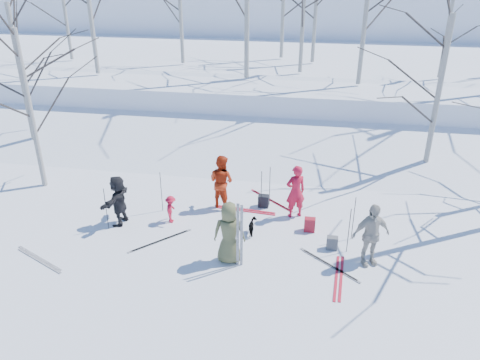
% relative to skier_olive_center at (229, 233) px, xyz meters
% --- Properties ---
extents(ground, '(120.00, 120.00, 0.00)m').
position_rel_skier_olive_center_xyz_m(ground, '(-0.11, 0.78, -0.86)').
color(ground, white).
rests_on(ground, ground).
extents(snow_ramp, '(70.00, 9.49, 4.12)m').
position_rel_skier_olive_center_xyz_m(snow_ramp, '(-0.11, 7.78, -0.71)').
color(snow_ramp, white).
rests_on(snow_ramp, ground).
extents(snow_plateau, '(70.00, 18.00, 2.20)m').
position_rel_skier_olive_center_xyz_m(snow_plateau, '(-0.11, 17.78, 0.14)').
color(snow_plateau, white).
rests_on(snow_plateau, ground).
extents(far_hill, '(90.00, 30.00, 6.00)m').
position_rel_skier_olive_center_xyz_m(far_hill, '(-0.11, 38.78, 1.14)').
color(far_hill, white).
rests_on(far_hill, ground).
extents(skier_olive_center, '(0.88, 0.62, 1.72)m').
position_rel_skier_olive_center_xyz_m(skier_olive_center, '(0.00, 0.00, 0.00)').
color(skier_olive_center, '#515432').
rests_on(skier_olive_center, ground).
extents(skier_red_north, '(0.74, 0.64, 1.71)m').
position_rel_skier_olive_center_xyz_m(skier_red_north, '(1.54, 2.68, -0.00)').
color(skier_red_north, red).
rests_on(skier_red_north, ground).
extents(skier_redor_behind, '(1.07, 0.98, 1.77)m').
position_rel_skier_olive_center_xyz_m(skier_redor_behind, '(-0.82, 2.92, 0.03)').
color(skier_redor_behind, '#B12A0D').
rests_on(skier_redor_behind, ground).
extents(skier_red_seated, '(0.36, 0.58, 0.87)m').
position_rel_skier_olive_center_xyz_m(skier_red_seated, '(-2.13, 1.68, -0.42)').
color(skier_red_seated, red).
rests_on(skier_red_seated, ground).
extents(skier_cream_east, '(1.11, 0.80, 1.75)m').
position_rel_skier_olive_center_xyz_m(skier_cream_east, '(3.60, 0.50, 0.02)').
color(skier_cream_east, beige).
rests_on(skier_cream_east, ground).
extents(skier_grey_west, '(0.59, 1.48, 1.56)m').
position_rel_skier_olive_center_xyz_m(skier_grey_west, '(-3.62, 1.35, -0.08)').
color(skier_grey_west, black).
rests_on(skier_grey_west, ground).
extents(dog, '(0.34, 0.58, 0.46)m').
position_rel_skier_olive_center_xyz_m(dog, '(0.42, 1.41, -0.63)').
color(dog, black).
rests_on(dog, ground).
extents(upright_ski_left, '(0.11, 0.17, 1.90)m').
position_rel_skier_olive_center_xyz_m(upright_ski_left, '(0.26, -0.22, 0.09)').
color(upright_ski_left, silver).
rests_on(upright_ski_left, ground).
extents(upright_ski_right, '(0.12, 0.23, 1.89)m').
position_rel_skier_olive_center_xyz_m(upright_ski_right, '(0.36, -0.24, 0.09)').
color(upright_ski_right, silver).
rests_on(upright_ski_right, ground).
extents(ski_pair_a, '(2.06, 2.10, 0.02)m').
position_rel_skier_olive_center_xyz_m(ski_pair_a, '(2.62, 0.23, -0.85)').
color(ski_pair_a, silver).
rests_on(ski_pair_a, ground).
extents(ski_pair_b, '(0.45, 1.93, 0.02)m').
position_rel_skier_olive_center_xyz_m(ski_pair_b, '(2.86, -0.28, -0.85)').
color(ski_pair_b, red).
rests_on(ski_pair_b, ground).
extents(ski_pair_c, '(2.10, 2.10, 0.02)m').
position_rel_skier_olive_center_xyz_m(ski_pair_c, '(-2.12, 0.58, -0.85)').
color(ski_pair_c, silver).
rests_on(ski_pair_c, ground).
extents(ski_pair_d, '(1.69, 2.06, 0.02)m').
position_rel_skier_olive_center_xyz_m(ski_pair_d, '(-5.03, -0.84, -0.85)').
color(ski_pair_d, silver).
rests_on(ski_pair_d, ground).
extents(ski_pair_e, '(0.56, 1.94, 0.02)m').
position_rel_skier_olive_center_xyz_m(ski_pair_e, '(0.00, 2.76, -0.85)').
color(ski_pair_e, red).
rests_on(ski_pair_e, ground).
extents(ski_pair_f, '(2.09, 2.10, 0.02)m').
position_rel_skier_olive_center_xyz_m(ski_pair_f, '(0.71, 3.58, -0.85)').
color(ski_pair_f, red).
rests_on(ski_pair_f, ground).
extents(ski_pole_a, '(0.02, 0.02, 1.34)m').
position_rel_skier_olive_center_xyz_m(ski_pole_a, '(0.46, 2.92, -0.19)').
color(ski_pole_a, black).
rests_on(ski_pole_a, ground).
extents(ski_pole_b, '(0.02, 0.02, 1.34)m').
position_rel_skier_olive_center_xyz_m(ski_pole_b, '(0.68, 3.30, -0.19)').
color(ski_pole_b, black).
rests_on(ski_pole_b, ground).
extents(ski_pole_c, '(0.02, 0.02, 1.34)m').
position_rel_skier_olive_center_xyz_m(ski_pole_c, '(-3.85, 0.96, -0.19)').
color(ski_pole_c, black).
rests_on(ski_pole_c, ground).
extents(ski_pole_d, '(0.02, 0.02, 1.34)m').
position_rel_skier_olive_center_xyz_m(ski_pole_d, '(3.09, 0.95, -0.19)').
color(ski_pole_d, black).
rests_on(ski_pole_d, ground).
extents(ski_pole_e, '(0.02, 0.02, 1.34)m').
position_rel_skier_olive_center_xyz_m(ski_pole_e, '(-2.62, 2.30, -0.19)').
color(ski_pole_e, black).
rests_on(ski_pole_e, ground).
extents(ski_pole_f, '(0.02, 0.02, 1.34)m').
position_rel_skier_olive_center_xyz_m(ski_pole_f, '(3.24, 1.64, -0.19)').
color(ski_pole_f, black).
rests_on(ski_pole_f, ground).
extents(backpack_red, '(0.32, 0.22, 0.42)m').
position_rel_skier_olive_center_xyz_m(backpack_red, '(2.04, 1.87, -0.65)').
color(backpack_red, maroon).
rests_on(backpack_red, ground).
extents(backpack_grey, '(0.30, 0.20, 0.38)m').
position_rel_skier_olive_center_xyz_m(backpack_grey, '(2.69, 1.02, -0.67)').
color(backpack_grey, '#505257').
rests_on(backpack_grey, ground).
extents(backpack_dark, '(0.34, 0.24, 0.40)m').
position_rel_skier_olive_center_xyz_m(backpack_dark, '(0.51, 3.13, -0.66)').
color(backpack_dark, black).
rests_on(backpack_dark, ground).
extents(birch_plateau_a, '(3.46, 3.46, 4.09)m').
position_rel_skier_olive_center_xyz_m(birch_plateau_a, '(7.54, 13.16, 3.39)').
color(birch_plateau_a, silver).
rests_on(birch_plateau_a, snow_plateau).
extents(birch_plateau_c, '(4.08, 4.08, 4.97)m').
position_rel_skier_olive_center_xyz_m(birch_plateau_c, '(-11.72, 14.30, 3.83)').
color(birch_plateau_c, silver).
rests_on(birch_plateau_c, snow_plateau).
extents(birch_plateau_e, '(4.51, 4.51, 5.59)m').
position_rel_skier_olive_center_xyz_m(birch_plateau_e, '(-5.32, 14.34, 4.14)').
color(birch_plateau_e, silver).
rests_on(birch_plateau_e, snow_plateau).
extents(birch_plateau_f, '(5.07, 5.07, 6.38)m').
position_rel_skier_olive_center_xyz_m(birch_plateau_f, '(3.71, 11.22, 4.53)').
color(birch_plateau_f, silver).
rests_on(birch_plateau_f, snow_plateau).
extents(birch_plateau_g, '(5.27, 5.27, 6.67)m').
position_rel_skier_olive_center_xyz_m(birch_plateau_g, '(-8.72, 11.22, 4.68)').
color(birch_plateau_g, silver).
rests_on(birch_plateau_g, snow_plateau).
extents(birch_plateau_j, '(4.73, 4.73, 5.90)m').
position_rel_skier_olive_center_xyz_m(birch_plateau_j, '(1.00, 13.18, 4.29)').
color(birch_plateau_j, silver).
rests_on(birch_plateau_j, snow_plateau).
extents(birch_plateau_k, '(4.98, 4.98, 6.26)m').
position_rel_skier_olive_center_xyz_m(birch_plateau_k, '(1.52, 15.82, 4.47)').
color(birch_plateau_k, silver).
rests_on(birch_plateau_k, snow_plateau).
extents(birch_edge_a, '(4.36, 4.36, 5.37)m').
position_rel_skier_olive_center_xyz_m(birch_edge_a, '(-7.33, 3.36, 1.83)').
color(birch_edge_a, silver).
rests_on(birch_edge_a, ground).
extents(birch_edge_d, '(4.68, 4.68, 5.83)m').
position_rel_skier_olive_center_xyz_m(birch_edge_d, '(-9.59, 6.49, 2.06)').
color(birch_edge_d, silver).
rests_on(birch_edge_d, ground).
extents(birch_edge_e, '(4.59, 4.59, 5.70)m').
position_rel_skier_olive_center_xyz_m(birch_edge_e, '(6.08, 6.64, 1.99)').
color(birch_edge_e, silver).
rests_on(birch_edge_e, ground).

